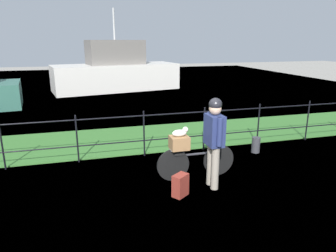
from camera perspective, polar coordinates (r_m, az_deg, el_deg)
ground_plane at (r=5.53m, az=-0.25°, el=-12.84°), size 60.00×60.00×0.00m
grass_strip at (r=8.52m, az=-6.11°, el=-2.36°), size 27.00×2.40×0.03m
harbor_water at (r=16.00m, az=-10.74°, el=5.91°), size 30.00×30.00×0.00m
iron_fence at (r=7.11m, az=-4.51°, el=-0.83°), size 18.04×0.04×1.09m
bicycle_main at (r=6.09m, az=5.14°, el=-6.62°), size 1.60×0.16×0.64m
wooden_crate at (r=5.83m, az=2.11°, el=-3.12°), size 0.35×0.30×0.25m
terrier_dog at (r=5.77m, az=2.36°, el=-1.19°), size 0.32×0.14×0.18m
cyclist_person at (r=5.53m, az=8.60°, el=-1.73°), size 0.26×0.54×1.68m
backpack_on_paving at (r=5.45m, az=2.32°, el=-10.98°), size 0.33×0.31×0.40m
mooring_bollard at (r=7.74m, az=16.05°, el=-3.41°), size 0.20×0.20×0.38m
moored_boat_near at (r=17.15m, az=-9.66°, el=9.94°), size 6.95×3.52×4.26m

